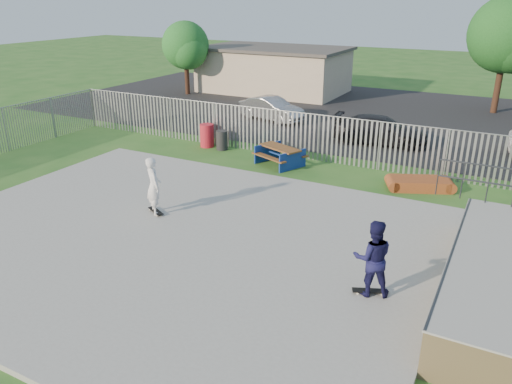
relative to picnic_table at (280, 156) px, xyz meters
The scene contains 17 objects.
ground 7.69m from the picnic_table, 88.66° to the right, with size 120.00×120.00×0.00m, color #286020.
concrete_slab 7.69m from the picnic_table, 88.66° to the right, with size 15.00×12.00×0.15m, color gray.
fence 3.37m from the picnic_table, 69.14° to the right, with size 26.04×16.02×2.00m.
picnic_table is the anchor object (origin of this frame).
funbox 5.76m from the picnic_table, ahead, with size 2.25×1.73×0.40m.
trash_bin_red 4.28m from the picnic_table, 168.43° to the left, with size 0.64×0.64×1.07m, color red.
trash_bin_grey 3.41m from the picnic_table, 166.88° to the left, with size 0.54×0.54×0.89m, color black.
parking_lot 11.33m from the picnic_table, 89.09° to the left, with size 40.00×18.00×0.02m, color black.
car_silver 8.05m from the picnic_table, 118.90° to the left, with size 1.37×3.94×1.30m, color #A4A5A9.
car_dark 5.90m from the picnic_table, 61.09° to the left, with size 1.83×4.49×1.30m, color black.
building 17.24m from the picnic_table, 117.04° to the left, with size 10.40×6.40×3.20m.
tree_left 17.45m from the picnic_table, 138.21° to the left, with size 3.28×3.28×5.06m.
tree_mid 17.29m from the picnic_table, 64.75° to the left, with size 4.37×4.37×6.75m.
skateboard_a 10.10m from the picnic_table, 52.49° to the right, with size 0.81×0.50×0.08m.
skateboard_b 6.78m from the picnic_table, 100.41° to the right, with size 0.80×0.54×0.08m.
skater_navy 10.12m from the picnic_table, 52.49° to the right, with size 0.90×0.70×1.86m, color #141440.
skater_white 6.81m from the picnic_table, 100.41° to the right, with size 0.68×0.45×1.86m, color white.
Camera 1 is at (8.32, -10.40, 6.65)m, focal length 35.00 mm.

